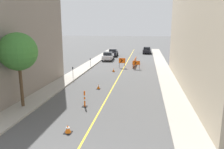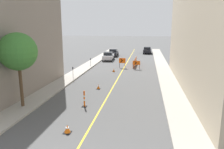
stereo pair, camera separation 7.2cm
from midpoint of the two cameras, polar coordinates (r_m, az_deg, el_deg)
name	(u,v)px [view 1 (the left image)]	position (r m, az deg, el deg)	size (l,w,h in m)	color
lane_stripe	(125,66)	(35.63, 3.27, 2.20)	(0.12, 56.05, 0.01)	gold
sidewalk_left	(89,65)	(36.67, -6.08, 2.56)	(2.09, 56.05, 0.16)	#9E998E
sidewalk_right	(162,67)	(35.56, 12.92, 2.01)	(2.09, 56.05, 0.16)	#9E998E
building_facade_right	(218,22)	(23.58, 25.89, 12.20)	(6.00, 24.37, 13.37)	tan
traffic_cone_nearest	(68,129)	(13.75, -11.60, -13.76)	(0.46, 0.46, 0.51)	black
traffic_cone_second	(98,87)	(22.45, -3.66, -3.21)	(0.38, 0.38, 0.49)	black
traffic_cone_third	(113,70)	(31.06, 0.32, 1.17)	(0.42, 0.42, 0.49)	black
delineator_post_front	(85,100)	(17.57, -7.29, -6.57)	(0.38, 0.38, 1.32)	black
arrow_barricade_primary	(122,61)	(33.97, 2.58, 3.54)	(1.02, 0.14, 1.53)	#EF560C
arrow_barricade_secondary	(136,63)	(33.06, 6.27, 2.95)	(1.13, 0.14, 1.26)	#EF560C
safety_mesh_fence	(135,62)	(36.37, 5.92, 3.28)	(0.24, 6.23, 1.16)	#EF560C
parked_car_curb_near	(108,56)	(41.84, -1.08, 4.83)	(1.95, 4.36, 1.59)	#B7B7BC
parked_car_curb_mid	(113,53)	(47.78, 0.22, 5.76)	(1.96, 4.37, 1.59)	black
parked_car_curb_far	(147,50)	(53.43, 9.05, 6.30)	(1.95, 4.36, 1.59)	black
parking_meter_near_curb	(73,70)	(26.65, -10.28, 1.12)	(0.12, 0.11, 1.42)	#4C4C51
parking_meter_far_curb	(90,60)	(34.65, -5.75, 3.66)	(0.12, 0.11, 1.29)	#4C4C51
street_tree_left_near	(18,52)	(17.78, -23.41, 5.45)	(2.85, 2.85, 5.71)	#4C3823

